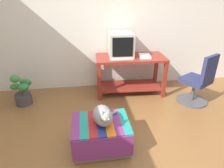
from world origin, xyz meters
TOP-DOWN VIEW (x-y plane):
  - ground_plane at (0.00, 0.00)m, footprint 14.00×14.00m
  - back_wall at (0.00, 2.05)m, footprint 8.00×0.10m
  - desk at (0.46, 1.60)m, footprint 1.28×0.66m
  - tv_monitor at (0.29, 1.69)m, footprint 0.45×0.53m
  - keyboard at (0.27, 1.48)m, footprint 0.40×0.16m
  - book at (0.71, 1.54)m, footprint 0.23×0.31m
  - ottoman_with_blanket at (-0.22, 0.19)m, footprint 0.68×0.54m
  - cat at (-0.19, 0.17)m, footprint 0.34×0.39m
  - potted_plant at (-1.46, 1.42)m, footprint 0.37×0.37m
  - office_chair at (1.52, 1.03)m, footprint 0.57×0.57m

SIDE VIEW (x-z plane):
  - ground_plane at x=0.00m, z-range 0.00..0.00m
  - ottoman_with_blanket at x=-0.22m, z-range 0.00..0.37m
  - potted_plant at x=-1.46m, z-range -0.05..0.55m
  - office_chair at x=1.52m, z-range -0.06..0.83m
  - cat at x=-0.19m, z-range 0.35..0.61m
  - desk at x=0.46m, z-range 0.13..0.85m
  - keyboard at x=0.27m, z-range 0.72..0.75m
  - book at x=0.71m, z-range 0.72..0.76m
  - tv_monitor at x=0.29m, z-range 0.72..1.13m
  - back_wall at x=0.00m, z-range 0.00..2.60m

